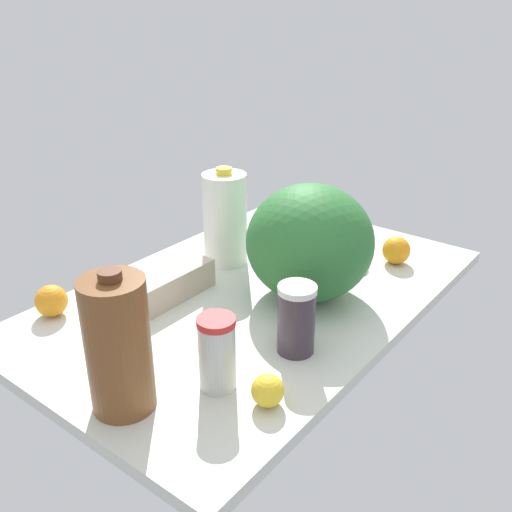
{
  "coord_description": "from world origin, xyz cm",
  "views": [
    {
      "loc": [
        -102.81,
        -80.16,
        73.6
      ],
      "look_at": [
        0.0,
        0.0,
        13.0
      ],
      "focal_mm": 40.0,
      "sensor_mm": 36.0,
      "label": 1
    }
  ],
  "objects_px": {
    "egg_carton": "(158,288)",
    "lemon_near_front": "(268,390)",
    "orange_far_back": "(51,301)",
    "orange_beside_bowl": "(396,250)",
    "watermelon": "(310,242)",
    "shaker_bottle": "(296,319)",
    "lemon_by_jug": "(353,251)",
    "tumbler_cup": "(217,353)",
    "chocolate_milk_jug": "(118,345)",
    "mixing_bowl": "(325,227)",
    "milk_jug": "(225,219)"
  },
  "relations": [
    {
      "from": "chocolate_milk_jug",
      "to": "lemon_near_front",
      "type": "xyz_separation_m",
      "value": [
        0.17,
        -0.21,
        -0.1
      ]
    },
    {
      "from": "watermelon",
      "to": "orange_beside_bowl",
      "type": "distance_m",
      "value": 0.34
    },
    {
      "from": "lemon_near_front",
      "to": "chocolate_milk_jug",
      "type": "bearing_deg",
      "value": 128.3
    },
    {
      "from": "egg_carton",
      "to": "chocolate_milk_jug",
      "type": "height_order",
      "value": "chocolate_milk_jug"
    },
    {
      "from": "chocolate_milk_jug",
      "to": "egg_carton",
      "type": "bearing_deg",
      "value": 37.49
    },
    {
      "from": "tumbler_cup",
      "to": "chocolate_milk_jug",
      "type": "distance_m",
      "value": 0.19
    },
    {
      "from": "shaker_bottle",
      "to": "egg_carton",
      "type": "distance_m",
      "value": 0.39
    },
    {
      "from": "watermelon",
      "to": "egg_carton",
      "type": "xyz_separation_m",
      "value": [
        -0.26,
        0.27,
        -0.11
      ]
    },
    {
      "from": "milk_jug",
      "to": "orange_beside_bowl",
      "type": "relative_size",
      "value": 3.51
    },
    {
      "from": "milk_jug",
      "to": "lemon_near_front",
      "type": "bearing_deg",
      "value": -132.32
    },
    {
      "from": "orange_beside_bowl",
      "to": "lemon_near_front",
      "type": "bearing_deg",
      "value": -173.5
    },
    {
      "from": "tumbler_cup",
      "to": "orange_beside_bowl",
      "type": "relative_size",
      "value": 1.97
    },
    {
      "from": "orange_beside_bowl",
      "to": "watermelon",
      "type": "bearing_deg",
      "value": 163.02
    },
    {
      "from": "shaker_bottle",
      "to": "chocolate_milk_jug",
      "type": "bearing_deg",
      "value": 156.32
    },
    {
      "from": "tumbler_cup",
      "to": "orange_far_back",
      "type": "distance_m",
      "value": 0.5
    },
    {
      "from": "shaker_bottle",
      "to": "lemon_by_jug",
      "type": "bearing_deg",
      "value": 14.35
    },
    {
      "from": "chocolate_milk_jug",
      "to": "lemon_near_front",
      "type": "bearing_deg",
      "value": -51.7
    },
    {
      "from": "egg_carton",
      "to": "lemon_by_jug",
      "type": "distance_m",
      "value": 0.57
    },
    {
      "from": "watermelon",
      "to": "mixing_bowl",
      "type": "distance_m",
      "value": 0.41
    },
    {
      "from": "shaker_bottle",
      "to": "lemon_by_jug",
      "type": "xyz_separation_m",
      "value": [
        0.46,
        0.12,
        -0.04
      ]
    },
    {
      "from": "chocolate_milk_jug",
      "to": "mixing_bowl",
      "type": "bearing_deg",
      "value": 8.33
    },
    {
      "from": "chocolate_milk_jug",
      "to": "tumbler_cup",
      "type": "bearing_deg",
      "value": -34.15
    },
    {
      "from": "orange_far_back",
      "to": "orange_beside_bowl",
      "type": "bearing_deg",
      "value": -33.95
    },
    {
      "from": "watermelon",
      "to": "tumbler_cup",
      "type": "bearing_deg",
      "value": -170.89
    },
    {
      "from": "chocolate_milk_jug",
      "to": "milk_jug",
      "type": "relative_size",
      "value": 1.02
    },
    {
      "from": "egg_carton",
      "to": "orange_beside_bowl",
      "type": "height_order",
      "value": "orange_beside_bowl"
    },
    {
      "from": "tumbler_cup",
      "to": "lemon_by_jug",
      "type": "relative_size",
      "value": 2.12
    },
    {
      "from": "egg_carton",
      "to": "milk_jug",
      "type": "bearing_deg",
      "value": 4.48
    },
    {
      "from": "tumbler_cup",
      "to": "lemon_by_jug",
      "type": "bearing_deg",
      "value": 5.93
    },
    {
      "from": "egg_carton",
      "to": "chocolate_milk_jug",
      "type": "distance_m",
      "value": 0.41
    },
    {
      "from": "orange_beside_bowl",
      "to": "lemon_by_jug",
      "type": "bearing_deg",
      "value": 128.43
    },
    {
      "from": "tumbler_cup",
      "to": "lemon_by_jug",
      "type": "distance_m",
      "value": 0.66
    },
    {
      "from": "watermelon",
      "to": "egg_carton",
      "type": "relative_size",
      "value": 1.02
    },
    {
      "from": "milk_jug",
      "to": "lemon_near_front",
      "type": "distance_m",
      "value": 0.65
    },
    {
      "from": "mixing_bowl",
      "to": "orange_far_back",
      "type": "distance_m",
      "value": 0.86
    },
    {
      "from": "egg_carton",
      "to": "orange_beside_bowl",
      "type": "distance_m",
      "value": 0.68
    },
    {
      "from": "chocolate_milk_jug",
      "to": "milk_jug",
      "type": "distance_m",
      "value": 0.65
    },
    {
      "from": "lemon_near_front",
      "to": "orange_beside_bowl",
      "type": "bearing_deg",
      "value": 6.5
    },
    {
      "from": "watermelon",
      "to": "mixing_bowl",
      "type": "relative_size",
      "value": 1.82
    },
    {
      "from": "watermelon",
      "to": "orange_beside_bowl",
      "type": "height_order",
      "value": "watermelon"
    },
    {
      "from": "watermelon",
      "to": "shaker_bottle",
      "type": "xyz_separation_m",
      "value": [
        -0.23,
        -0.12,
        -0.07
      ]
    },
    {
      "from": "shaker_bottle",
      "to": "orange_far_back",
      "type": "height_order",
      "value": "shaker_bottle"
    },
    {
      "from": "tumbler_cup",
      "to": "lemon_by_jug",
      "type": "xyz_separation_m",
      "value": [
        0.66,
        0.07,
        -0.04
      ]
    },
    {
      "from": "egg_carton",
      "to": "lemon_near_front",
      "type": "distance_m",
      "value": 0.47
    },
    {
      "from": "watermelon",
      "to": "tumbler_cup",
      "type": "height_order",
      "value": "watermelon"
    },
    {
      "from": "watermelon",
      "to": "chocolate_milk_jug",
      "type": "relative_size",
      "value": 1.12
    },
    {
      "from": "mixing_bowl",
      "to": "milk_jug",
      "type": "relative_size",
      "value": 0.63
    },
    {
      "from": "shaker_bottle",
      "to": "mixing_bowl",
      "type": "relative_size",
      "value": 0.9
    },
    {
      "from": "tumbler_cup",
      "to": "milk_jug",
      "type": "relative_size",
      "value": 0.56
    },
    {
      "from": "tumbler_cup",
      "to": "chocolate_milk_jug",
      "type": "xyz_separation_m",
      "value": [
        -0.15,
        0.1,
        0.06
      ]
    }
  ]
}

